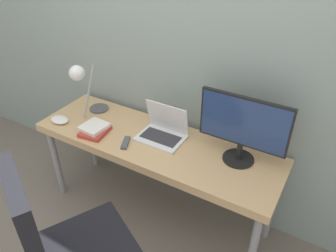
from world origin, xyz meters
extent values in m
plane|color=#70665B|center=(0.00, 0.00, 0.00)|extent=(12.00, 12.00, 0.00)
cube|color=gray|center=(0.00, 0.62, 1.30)|extent=(8.00, 0.05, 2.60)
cube|color=tan|center=(0.00, 0.28, 0.69)|extent=(1.78, 0.56, 0.06)
cylinder|color=gray|center=(-0.83, 0.06, 0.33)|extent=(0.05, 0.05, 0.66)
cylinder|color=gray|center=(0.83, 0.06, 0.33)|extent=(0.05, 0.05, 0.66)
cylinder|color=gray|center=(-0.83, 0.50, 0.33)|extent=(0.05, 0.05, 0.66)
cylinder|color=gray|center=(0.83, 0.50, 0.33)|extent=(0.05, 0.05, 0.66)
cube|color=silver|center=(0.03, 0.31, 0.73)|extent=(0.32, 0.23, 0.02)
cube|color=#2D2D33|center=(0.03, 0.31, 0.74)|extent=(0.27, 0.14, 0.00)
cube|color=silver|center=(0.03, 0.40, 0.85)|extent=(0.32, 0.05, 0.23)
cube|color=navy|center=(0.03, 0.40, 0.85)|extent=(0.29, 0.04, 0.20)
cylinder|color=black|center=(0.57, 0.38, 0.73)|extent=(0.20, 0.20, 0.01)
cylinder|color=black|center=(0.57, 0.38, 0.79)|extent=(0.04, 0.04, 0.12)
cube|color=black|center=(0.57, 0.38, 1.01)|extent=(0.56, 0.02, 0.33)
cube|color=navy|center=(0.57, 0.37, 1.01)|extent=(0.54, 0.00, 0.31)
cylinder|color=#4C4C51|center=(-0.62, 0.41, 0.73)|extent=(0.15, 0.15, 0.02)
cylinder|color=#99999E|center=(-0.62, 0.33, 0.92)|extent=(0.02, 0.19, 0.38)
sphere|color=white|center=(-0.62, 0.24, 1.10)|extent=(0.11, 0.11, 0.11)
cube|color=black|center=(0.05, -0.54, 0.50)|extent=(0.64, 0.67, 0.09)
cube|color=black|center=(-0.06, -0.74, 0.84)|extent=(0.41, 0.26, 0.59)
cube|color=#B2382D|center=(-0.42, 0.14, 0.73)|extent=(0.20, 0.22, 0.03)
cube|color=silver|center=(-0.44, 0.15, 0.76)|extent=(0.18, 0.19, 0.03)
cube|color=#4C4C51|center=(-0.15, 0.14, 0.73)|extent=(0.09, 0.14, 0.02)
ellipsoid|color=white|center=(-0.75, 0.12, 0.74)|extent=(0.15, 0.11, 0.04)
camera|label=1|loc=(1.01, -1.27, 2.07)|focal=35.00mm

